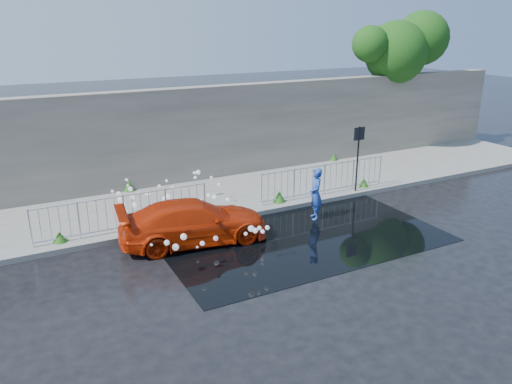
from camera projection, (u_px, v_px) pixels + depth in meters
The scene contains 13 objects.
ground at pixel (303, 252), 13.55m from camera, with size 90.00×90.00×0.00m, color black.
pavement at pixel (227, 195), 17.72m from camera, with size 30.00×4.00×0.15m, color slate.
curb at pixel (253, 213), 16.04m from camera, with size 30.00×0.25×0.16m, color slate.
retaining_wall at pixel (202, 133), 18.97m from camera, with size 30.00×0.60×3.50m, color #615C52.
puddle at pixel (299, 235), 14.60m from camera, with size 8.00×5.00×0.01m, color black.
sign_post at pixel (358, 148), 17.42m from camera, with size 0.45×0.06×2.50m.
tree at pixel (403, 47), 22.52m from camera, with size 5.02×2.82×6.43m.
railing_left at pixel (124, 212), 14.37m from camera, with size 5.05×0.05×1.10m.
railing_right at pixel (324, 178), 17.43m from camera, with size 5.05×0.05×1.10m.
weeds at pixel (231, 193), 17.16m from camera, with size 12.17×3.93×0.39m.
water_spray at pixel (176, 208), 14.69m from camera, with size 3.55×5.26×1.05m.
red_car at pixel (194, 222), 13.99m from camera, with size 1.70×4.17×1.21m, color #B62507.
person at pixel (316, 194), 15.58m from camera, with size 0.60×0.40×1.65m, color #2144A7.
Camera 1 is at (-6.81, -10.30, 5.94)m, focal length 35.00 mm.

